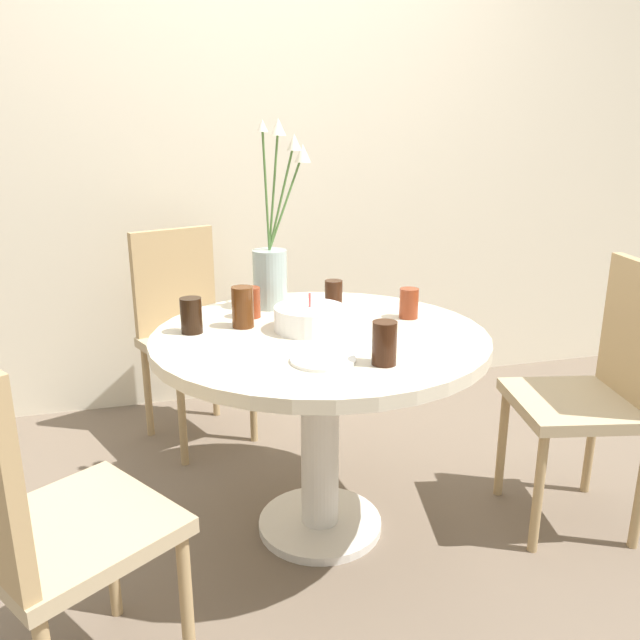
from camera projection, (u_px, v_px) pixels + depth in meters
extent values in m
plane|color=#6B5B4C|center=(320.00, 527.00, 2.18)|extent=(16.00, 16.00, 0.00)
cube|color=beige|center=(250.00, 138.00, 2.98)|extent=(8.00, 0.05, 2.60)
cylinder|color=beige|center=(320.00, 338.00, 1.98)|extent=(1.06, 1.06, 0.04)
cylinder|color=silver|center=(320.00, 435.00, 2.08)|extent=(0.13, 0.13, 0.64)
cylinder|color=silver|center=(320.00, 523.00, 2.17)|extent=(0.43, 0.43, 0.03)
cube|color=tan|center=(197.00, 345.00, 2.70)|extent=(0.52, 0.52, 0.04)
cube|color=tan|center=(174.00, 281.00, 2.76)|extent=(0.36, 0.18, 0.46)
cylinder|color=tan|center=(182.00, 417.00, 2.53)|extent=(0.03, 0.03, 0.42)
cylinder|color=tan|center=(253.00, 397.00, 2.74)|extent=(0.03, 0.03, 0.42)
cylinder|color=tan|center=(148.00, 392.00, 2.79)|extent=(0.03, 0.03, 0.42)
cylinder|color=tan|center=(215.00, 374.00, 2.99)|extent=(0.03, 0.03, 0.42)
cube|color=tan|center=(75.00, 530.00, 1.43)|extent=(0.55, 0.55, 0.04)
cylinder|color=tan|center=(187.00, 608.00, 1.51)|extent=(0.03, 0.03, 0.42)
cylinder|color=tan|center=(110.00, 550.00, 1.72)|extent=(0.03, 0.03, 0.42)
cube|color=tan|center=(574.00, 404.00, 2.10)|extent=(0.47, 0.47, 0.04)
cube|color=tan|center=(637.00, 332.00, 2.04)|extent=(0.11, 0.38, 0.46)
cylinder|color=tan|center=(502.00, 443.00, 2.32)|extent=(0.03, 0.03, 0.42)
cylinder|color=tan|center=(538.00, 494.00, 1.99)|extent=(0.03, 0.03, 0.42)
cylinder|color=tan|center=(591.00, 441.00, 2.34)|extent=(0.03, 0.03, 0.42)
cylinder|color=white|center=(310.00, 318.00, 1.99)|extent=(0.23, 0.23, 0.08)
cylinder|color=#E54C4C|center=(310.00, 300.00, 1.97)|extent=(0.01, 0.01, 0.04)
cylinder|color=#9EB2AD|center=(270.00, 279.00, 2.23)|extent=(0.12, 0.12, 0.21)
cylinder|color=#4C7538|center=(281.00, 198.00, 2.14)|extent=(0.09, 0.04, 0.37)
cone|color=silver|center=(294.00, 142.00, 2.09)|extent=(0.05, 0.05, 0.05)
cylinder|color=#4C7538|center=(266.00, 190.00, 2.11)|extent=(0.03, 0.06, 0.42)
cone|color=silver|center=(262.00, 125.00, 2.03)|extent=(0.04, 0.04, 0.04)
cylinder|color=#4C7538|center=(274.00, 190.00, 2.13)|extent=(0.04, 0.04, 0.42)
cone|color=silver|center=(278.00, 127.00, 2.06)|extent=(0.05, 0.05, 0.06)
cylinder|color=#4C7538|center=(286.00, 202.00, 2.18)|extent=(0.14, 0.03, 0.33)
cone|color=silver|center=(303.00, 153.00, 2.16)|extent=(0.06, 0.06, 0.06)
cylinder|color=white|center=(323.00, 360.00, 1.72)|extent=(0.18, 0.18, 0.01)
cylinder|color=#33190C|center=(334.00, 296.00, 2.20)|extent=(0.06, 0.06, 0.11)
cylinder|color=maroon|center=(251.00, 302.00, 2.12)|extent=(0.07, 0.07, 0.10)
cylinder|color=maroon|center=(409.00, 303.00, 2.11)|extent=(0.06, 0.06, 0.10)
cylinder|color=black|center=(191.00, 315.00, 1.95)|extent=(0.07, 0.07, 0.11)
cylinder|color=#33190C|center=(384.00, 343.00, 1.68)|extent=(0.07, 0.07, 0.12)
cylinder|color=#51280F|center=(243.00, 307.00, 2.01)|extent=(0.07, 0.07, 0.13)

